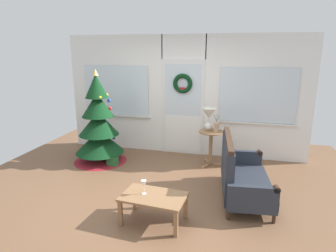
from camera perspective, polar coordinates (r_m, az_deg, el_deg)
The scene contains 10 objects.
ground_plane at distance 4.79m, azimuth -2.25°, elevation -13.27°, with size 6.76×6.76×0.00m, color brown.
back_wall_with_door at distance 6.33m, azimuth 2.98°, elevation 5.92°, with size 5.20×0.19×2.55m.
christmas_tree at distance 6.07m, azimuth -13.30°, elevation -0.39°, with size 1.07×1.07×1.87m.
settee_sofa at distance 4.72m, azimuth 13.71°, elevation -9.07°, with size 0.85×1.54×0.96m.
side_table at distance 5.82m, azimuth 8.33°, elevation -2.93°, with size 0.50×0.48×0.70m.
table_lamp at distance 5.73m, azimuth 7.95°, elevation 1.90°, with size 0.28×0.28×0.44m.
flower_vase at distance 5.66m, azimuth 9.39°, elevation -0.07°, with size 0.11×0.10×0.35m.
coffee_table at distance 4.00m, azimuth -2.83°, elevation -14.04°, with size 0.88×0.59×0.38m.
wine_glass at distance 3.95m, azimuth -4.74°, elevation -11.18°, with size 0.08×0.08×0.20m.
gift_box at distance 5.97m, azimuth -10.66°, elevation -6.69°, with size 0.19×0.17×0.19m, color #266633.
Camera 1 is at (1.21, -4.05, 2.24)m, focal length 31.40 mm.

